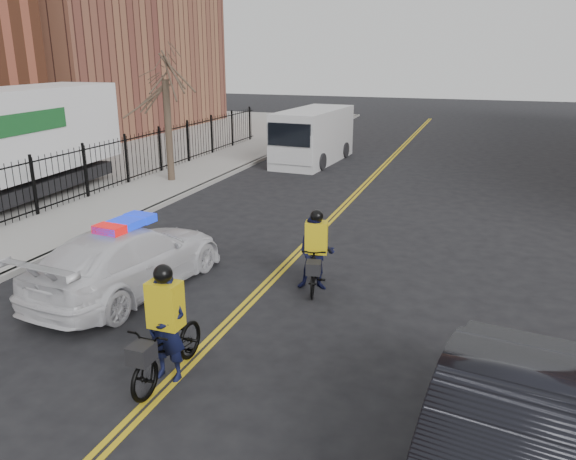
# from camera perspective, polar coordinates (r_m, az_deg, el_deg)

# --- Properties ---
(ground) EXTENTS (120.00, 120.00, 0.00)m
(ground) POSITION_cam_1_polar(r_m,az_deg,el_deg) (11.92, -4.68, -8.04)
(ground) COLOR black
(ground) RESTS_ON ground
(center_line_left) EXTENTS (0.10, 60.00, 0.01)m
(center_line_left) POSITION_cam_1_polar(r_m,az_deg,el_deg) (19.06, 4.89, 1.86)
(center_line_left) COLOR gold
(center_line_left) RESTS_ON ground
(center_line_right) EXTENTS (0.10, 60.00, 0.01)m
(center_line_right) POSITION_cam_1_polar(r_m,az_deg,el_deg) (19.02, 5.35, 1.82)
(center_line_right) COLOR gold
(center_line_right) RESTS_ON ground
(sidewalk) EXTENTS (3.00, 60.00, 0.15)m
(sidewalk) POSITION_cam_1_polar(r_m,az_deg,el_deg) (22.02, -14.16, 3.72)
(sidewalk) COLOR gray
(sidewalk) RESTS_ON ground
(curb) EXTENTS (0.20, 60.00, 0.15)m
(curb) POSITION_cam_1_polar(r_m,az_deg,el_deg) (21.25, -10.76, 3.45)
(curb) COLOR gray
(curb) RESTS_ON ground
(iron_fence) EXTENTS (0.12, 28.00, 2.00)m
(iron_fence) POSITION_cam_1_polar(r_m,az_deg,el_deg) (22.69, -17.52, 6.23)
(iron_fence) COLOR black
(iron_fence) RESTS_ON ground
(warehouse_far) EXTENTS (14.00, 18.00, 14.00)m
(warehouse_far) POSITION_cam_1_polar(r_m,az_deg,el_deg) (43.58, -20.85, 18.92)
(warehouse_far) COLOR brown
(warehouse_far) RESTS_ON ground
(street_tree) EXTENTS (3.20, 3.20, 4.80)m
(street_tree) POSITION_cam_1_polar(r_m,az_deg,el_deg) (23.23, -12.26, 13.20)
(street_tree) COLOR #3B2F23
(street_tree) RESTS_ON sidewalk
(police_cruiser) EXTENTS (2.63, 5.37, 1.66)m
(police_cruiser) POSITION_cam_1_polar(r_m,az_deg,el_deg) (13.01, -15.88, -2.81)
(police_cruiser) COLOR silver
(police_cruiser) RESTS_ON ground
(dark_sedan) EXTENTS (2.39, 5.17, 1.64)m
(dark_sedan) POSITION_cam_1_polar(r_m,az_deg,el_deg) (7.30, 21.15, -20.07)
(dark_sedan) COLOR black
(dark_sedan) RESTS_ON ground
(cargo_van) EXTENTS (2.65, 6.21, 2.55)m
(cargo_van) POSITION_cam_1_polar(r_m,az_deg,el_deg) (27.60, 2.45, 9.42)
(cargo_van) COLOR silver
(cargo_van) RESTS_ON ground
(cyclist_near) EXTENTS (0.75, 2.05, 2.00)m
(cyclist_near) POSITION_cam_1_polar(r_m,az_deg,el_deg) (9.46, -12.16, -10.87)
(cyclist_near) COLOR black
(cyclist_near) RESTS_ON ground
(cyclist_far) EXTENTS (0.95, 1.92, 1.87)m
(cyclist_far) POSITION_cam_1_polar(r_m,az_deg,el_deg) (12.59, 2.86, -2.92)
(cyclist_far) COLOR black
(cyclist_far) RESTS_ON ground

